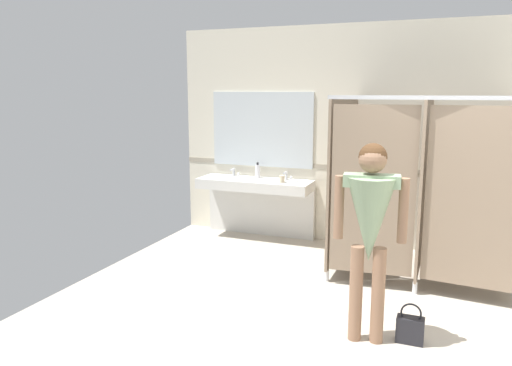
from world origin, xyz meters
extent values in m
cube|color=beige|center=(0.00, 2.88, 1.47)|extent=(7.78, 0.12, 2.95)
cube|color=#9E937F|center=(0.00, 2.82, 1.05)|extent=(7.78, 0.01, 0.06)
cube|color=silver|center=(-2.69, 2.54, 0.79)|extent=(1.62, 0.53, 0.14)
cube|color=silver|center=(-2.69, 2.76, 0.36)|extent=(1.62, 0.08, 0.72)
cube|color=#ADADA8|center=(-3.10, 2.51, 0.81)|extent=(0.42, 0.29, 0.11)
cylinder|color=silver|center=(-3.10, 2.71, 0.91)|extent=(0.04, 0.04, 0.11)
cylinder|color=silver|center=(-3.10, 2.66, 0.96)|extent=(0.03, 0.11, 0.03)
sphere|color=silver|center=(-3.03, 2.72, 0.89)|extent=(0.04, 0.04, 0.04)
cube|color=#ADADA8|center=(-2.29, 2.51, 0.81)|extent=(0.42, 0.29, 0.11)
cylinder|color=silver|center=(-2.29, 2.71, 0.91)|extent=(0.04, 0.04, 0.11)
cylinder|color=silver|center=(-2.29, 2.66, 0.96)|extent=(0.03, 0.11, 0.03)
sphere|color=silver|center=(-2.22, 2.72, 0.89)|extent=(0.04, 0.04, 0.04)
cube|color=silver|center=(-2.69, 2.81, 1.54)|extent=(1.52, 0.02, 1.06)
cube|color=#84705B|center=(-1.35, 2.03, 1.06)|extent=(0.03, 1.54, 1.88)
cylinder|color=silver|center=(-1.35, 1.33, 0.06)|extent=(0.05, 0.05, 0.12)
cube|color=#84705B|center=(-0.41, 2.03, 1.06)|extent=(0.03, 1.54, 1.88)
cylinder|color=silver|center=(-0.41, 1.33, 0.06)|extent=(0.05, 0.05, 0.12)
cube|color=#84705B|center=(-0.88, 1.30, 1.06)|extent=(0.86, 0.11, 1.78)
cube|color=#84705B|center=(0.06, 1.30, 1.06)|extent=(0.86, 0.11, 1.78)
cube|color=#B7BABF|center=(-0.41, 1.30, 2.02)|extent=(1.94, 0.04, 0.04)
cylinder|color=#8C664C|center=(-0.63, 0.14, 0.41)|extent=(0.11, 0.11, 0.82)
cylinder|color=#8C664C|center=(-0.81, 0.12, 0.41)|extent=(0.11, 0.11, 0.82)
cone|color=gray|center=(-0.72, 0.13, 1.05)|extent=(0.45, 0.45, 0.70)
cube|color=gray|center=(-0.72, 0.13, 1.38)|extent=(0.46, 0.21, 0.10)
cylinder|color=#8C664C|center=(-0.47, 0.16, 1.14)|extent=(0.08, 0.08, 0.52)
cylinder|color=#8C664C|center=(-0.97, 0.10, 1.14)|extent=(0.08, 0.08, 0.52)
sphere|color=#8C664C|center=(-0.72, 0.13, 1.55)|extent=(0.22, 0.22, 0.22)
sphere|color=#472D19|center=(-0.72, 0.14, 1.56)|extent=(0.23, 0.23, 0.23)
cube|color=black|center=(-0.37, 0.23, 0.11)|extent=(0.22, 0.12, 0.22)
torus|color=black|center=(-0.37, 0.23, 0.26)|extent=(0.17, 0.02, 0.17)
cylinder|color=white|center=(-2.71, 2.70, 0.95)|extent=(0.07, 0.07, 0.18)
cylinder|color=black|center=(-2.71, 2.70, 1.06)|extent=(0.03, 0.03, 0.04)
cylinder|color=beige|center=(-2.26, 2.44, 0.90)|extent=(0.07, 0.07, 0.10)
camera|label=1|loc=(-0.14, -3.82, 2.08)|focal=34.81mm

